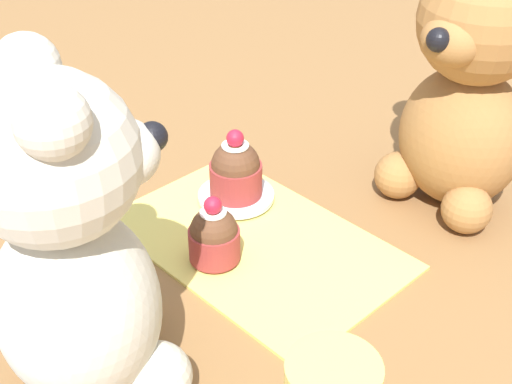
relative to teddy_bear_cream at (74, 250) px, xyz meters
name	(u,v)px	position (x,y,z in m)	size (l,w,h in m)	color
ground_plane	(256,244)	(0.03, -0.19, -0.11)	(4.00, 4.00, 0.00)	olive
knitted_placemat	(256,241)	(0.03, -0.19, -0.11)	(0.26, 0.16, 0.01)	#E0D166
teddy_bear_cream	(74,250)	(0.00, 0.00, 0.00)	(0.15, 0.14, 0.24)	beige
teddy_bear_tan	(468,88)	(-0.05, -0.37, 0.00)	(0.12, 0.13, 0.24)	#A3703D
cupcake_near_cream_bear	(214,236)	(0.04, -0.14, -0.09)	(0.04, 0.04, 0.06)	#993333
saucer_plate	(236,196)	(0.09, -0.22, -0.11)	(0.07, 0.07, 0.01)	silver
cupcake_near_tan_bear	(236,171)	(0.09, -0.22, -0.08)	(0.05, 0.05, 0.07)	#993333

